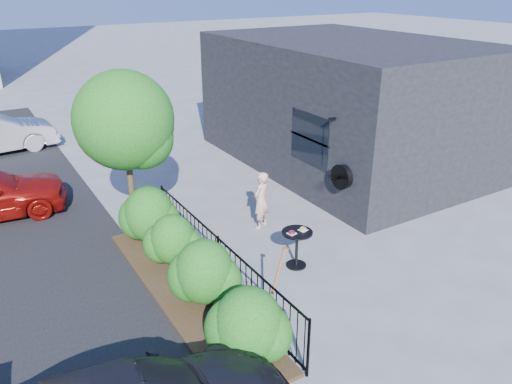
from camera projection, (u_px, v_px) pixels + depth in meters
ground at (280, 264)px, 10.93m from camera, size 120.00×120.00×0.00m
shop_building at (345, 102)px, 16.28m from camera, size 6.22×9.00×4.00m
fence at (219, 260)px, 9.99m from camera, size 0.05×6.05×1.10m
planting_bed at (188, 292)px, 9.87m from camera, size 1.30×6.00×0.08m
shrubs at (189, 260)px, 9.73m from camera, size 1.10×5.60×1.24m
patio_tree at (128, 126)px, 10.93m from camera, size 2.20×2.20×3.94m
cafe_table at (297, 242)px, 10.62m from camera, size 0.66×0.66×0.89m
woman at (261, 200)px, 12.24m from camera, size 0.64×0.56×1.47m
shovel at (273, 292)px, 8.79m from camera, size 0.52×0.20×1.54m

